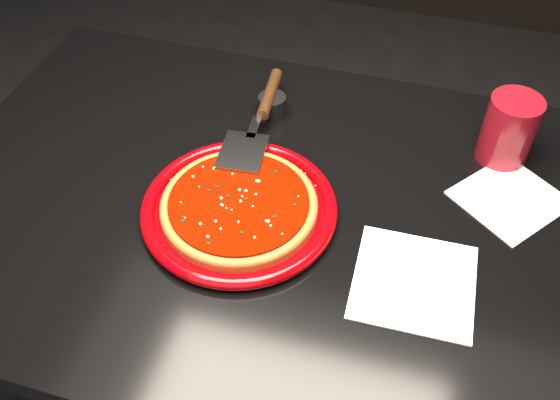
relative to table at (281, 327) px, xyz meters
The scene contains 12 objects.
table is the anchor object (origin of this frame).
plate 0.39m from the table, 149.68° to the right, with size 0.32×0.32×0.02m, color #7B0205.
pizza_crust 0.40m from the table, 149.68° to the right, with size 0.26×0.26×0.01m, color brown.
pizza_crust_rim 0.40m from the table, 149.68° to the right, with size 0.26×0.26×0.02m, color brown.
pizza_sauce 0.41m from the table, 149.68° to the right, with size 0.23×0.23×0.01m, color #730F00.
parmesan_dusting 0.41m from the table, 149.68° to the right, with size 0.22×0.22×0.01m, color beige, non-canonical shape.
basil_flecks 0.41m from the table, 149.68° to the right, with size 0.20×0.20×0.00m, color black, non-canonical shape.
pizza_server 0.45m from the table, 119.21° to the left, with size 0.09×0.33×0.02m, color silver, non-canonical shape.
cup 0.60m from the table, 33.62° to the left, with size 0.09×0.09×0.12m, color maroon.
napkin_a 0.45m from the table, 21.44° to the right, with size 0.18×0.18×0.00m, color white.
napkin_b 0.54m from the table, 18.89° to the left, with size 0.15×0.16×0.00m, color white.
ramekin 0.46m from the table, 110.23° to the left, with size 0.05×0.05×0.04m, color black.
Camera 1 is at (0.20, -0.67, 1.51)m, focal length 40.00 mm.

